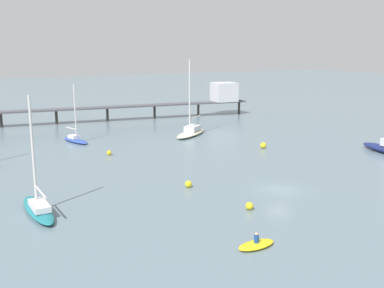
% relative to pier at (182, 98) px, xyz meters
% --- Properties ---
extents(ground_plane, '(400.00, 400.00, 0.00)m').
position_rel_pier_xyz_m(ground_plane, '(-15.70, -49.32, -4.11)').
color(ground_plane, slate).
extents(pier, '(60.47, 12.44, 7.01)m').
position_rel_pier_xyz_m(pier, '(0.00, 0.00, 0.00)').
color(pier, '#4C4C51').
rests_on(pier, ground_plane).
extents(sailboat_teal, '(2.00, 8.43, 10.38)m').
position_rel_pier_xyz_m(sailboat_teal, '(-38.72, -43.91, -3.49)').
color(sailboat_teal, '#1E727A').
rests_on(sailboat_teal, ground_plane).
extents(sailboat_blue, '(3.14, 6.62, 8.93)m').
position_rel_pier_xyz_m(sailboat_blue, '(-27.10, -14.75, -3.54)').
color(sailboat_blue, '#2D4CB7').
rests_on(sailboat_blue, ground_plane).
extents(sailboat_cream, '(9.17, 7.76, 12.54)m').
position_rel_pier_xyz_m(sailboat_cream, '(-8.65, -18.78, -3.42)').
color(sailboat_cream, beige).
rests_on(sailboat_cream, ground_plane).
extents(dinghy_yellow, '(3.22, 1.60, 1.14)m').
position_rel_pier_xyz_m(dinghy_yellow, '(-26.41, -59.06, -3.91)').
color(dinghy_yellow, yellow).
rests_on(dinghy_yellow, ground_plane).
extents(mooring_buoy_mid, '(0.73, 0.73, 0.73)m').
position_rel_pier_xyz_m(mooring_buoy_mid, '(-23.52, -43.95, -3.75)').
color(mooring_buoy_mid, yellow).
rests_on(mooring_buoy_mid, ground_plane).
extents(mooring_buoy_outer, '(0.67, 0.67, 0.67)m').
position_rel_pier_xyz_m(mooring_buoy_outer, '(-25.62, -25.78, -3.78)').
color(mooring_buoy_outer, yellow).
rests_on(mooring_buoy_outer, ground_plane).
extents(mooring_buoy_inner, '(0.72, 0.72, 0.72)m').
position_rel_pier_xyz_m(mooring_buoy_inner, '(-22.07, -52.51, -3.75)').
color(mooring_buoy_inner, yellow).
rests_on(mooring_buoy_inner, ground_plane).
extents(mooring_buoy_far, '(0.88, 0.88, 0.88)m').
position_rel_pier_xyz_m(mooring_buoy_far, '(-4.67, -32.89, -3.67)').
color(mooring_buoy_far, yellow).
rests_on(mooring_buoy_far, ground_plane).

